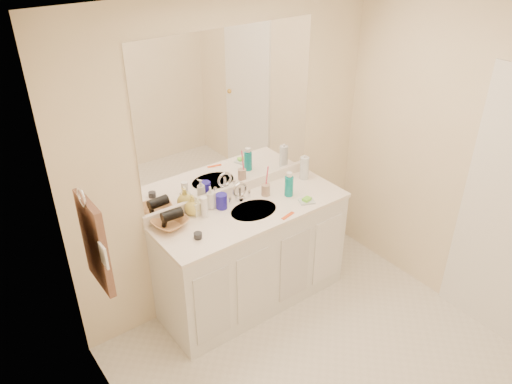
% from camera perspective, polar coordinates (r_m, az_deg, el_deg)
% --- Properties ---
extents(floor, '(2.60, 2.60, 0.00)m').
position_cam_1_polar(floor, '(3.74, 9.55, -20.33)').
color(floor, white).
rests_on(floor, ground).
extents(ceiling, '(2.60, 2.60, 0.02)m').
position_cam_1_polar(ceiling, '(2.46, 14.46, 18.39)').
color(ceiling, white).
rests_on(ceiling, wall_back).
extents(wall_back, '(2.60, 0.02, 2.40)m').
position_cam_1_polar(wall_back, '(3.78, -2.95, 3.96)').
color(wall_back, '#FCE9C5').
rests_on(wall_back, floor).
extents(wall_left, '(0.02, 2.60, 2.40)m').
position_cam_1_polar(wall_left, '(2.33, -11.87, -16.26)').
color(wall_left, '#FCE9C5').
rests_on(wall_left, floor).
extents(wall_right, '(0.02, 2.60, 2.40)m').
position_cam_1_polar(wall_right, '(3.89, 24.70, 1.87)').
color(wall_right, '#FCE9C5').
rests_on(wall_right, floor).
extents(vanity_cabinet, '(1.50, 0.55, 0.85)m').
position_cam_1_polar(vanity_cabinet, '(3.99, -0.43, -7.49)').
color(vanity_cabinet, white).
rests_on(vanity_cabinet, floor).
extents(countertop, '(1.52, 0.57, 0.03)m').
position_cam_1_polar(countertop, '(3.74, -0.46, -2.14)').
color(countertop, white).
rests_on(countertop, vanity_cabinet).
extents(backsplash, '(1.52, 0.03, 0.08)m').
position_cam_1_polar(backsplash, '(3.90, -2.72, 0.18)').
color(backsplash, white).
rests_on(backsplash, countertop).
extents(sink_basin, '(0.37, 0.37, 0.02)m').
position_cam_1_polar(sink_basin, '(3.73, -0.28, -2.24)').
color(sink_basin, silver).
rests_on(sink_basin, countertop).
extents(faucet, '(0.02, 0.02, 0.11)m').
position_cam_1_polar(faucet, '(3.82, -1.88, -0.22)').
color(faucet, silver).
rests_on(faucet, countertop).
extents(mirror, '(1.48, 0.01, 1.20)m').
position_cam_1_polar(mirror, '(3.63, -3.05, 9.03)').
color(mirror, white).
rests_on(mirror, wall_back).
extents(blue_mug, '(0.09, 0.09, 0.12)m').
position_cam_1_polar(blue_mug, '(3.73, -3.96, -1.06)').
color(blue_mug, '#1E17A2').
rests_on(blue_mug, countertop).
extents(tan_cup, '(0.09, 0.09, 0.09)m').
position_cam_1_polar(tan_cup, '(3.89, 1.11, 0.25)').
color(tan_cup, tan).
rests_on(tan_cup, countertop).
extents(toothbrush, '(0.01, 0.04, 0.21)m').
position_cam_1_polar(toothbrush, '(3.84, 1.25, 1.64)').
color(toothbrush, '#FF436B').
rests_on(toothbrush, tan_cup).
extents(mouthwash_bottle, '(0.09, 0.09, 0.16)m').
position_cam_1_polar(mouthwash_bottle, '(3.88, 3.78, 0.66)').
color(mouthwash_bottle, '#0B8A8D').
rests_on(mouthwash_bottle, countertop).
extents(clear_pump_bottle, '(0.08, 0.08, 0.19)m').
position_cam_1_polar(clear_pump_bottle, '(4.12, 5.54, 2.74)').
color(clear_pump_bottle, silver).
rests_on(clear_pump_bottle, countertop).
extents(soap_dish, '(0.14, 0.13, 0.01)m').
position_cam_1_polar(soap_dish, '(3.84, 5.81, -1.05)').
color(soap_dish, silver).
rests_on(soap_dish, countertop).
extents(green_soap, '(0.07, 0.06, 0.02)m').
position_cam_1_polar(green_soap, '(3.83, 5.82, -0.83)').
color(green_soap, '#79E738').
rests_on(green_soap, soap_dish).
extents(orange_comb, '(0.13, 0.05, 0.01)m').
position_cam_1_polar(orange_comb, '(3.66, 3.66, -2.72)').
color(orange_comb, '#E74A18').
rests_on(orange_comb, countertop).
extents(dark_jar, '(0.07, 0.07, 0.04)m').
position_cam_1_polar(dark_jar, '(3.43, -6.66, -4.97)').
color(dark_jar, '#232428').
rests_on(dark_jar, countertop).
extents(extra_white_bottle, '(0.05, 0.05, 0.16)m').
position_cam_1_polar(extra_white_bottle, '(3.62, -5.93, -1.73)').
color(extra_white_bottle, white).
rests_on(extra_white_bottle, countertop).
extents(soap_bottle_white, '(0.09, 0.09, 0.18)m').
position_cam_1_polar(soap_bottle_white, '(3.72, -5.21, -0.65)').
color(soap_bottle_white, silver).
rests_on(soap_bottle_white, countertop).
extents(soap_bottle_cream, '(0.07, 0.08, 0.15)m').
position_cam_1_polar(soap_bottle_cream, '(3.66, -6.80, -1.54)').
color(soap_bottle_cream, '#F0EDC3').
rests_on(soap_bottle_cream, countertop).
extents(soap_bottle_yellow, '(0.14, 0.14, 0.15)m').
position_cam_1_polar(soap_bottle_yellow, '(3.67, -7.26, -1.47)').
color(soap_bottle_yellow, '#DDCB56').
rests_on(soap_bottle_yellow, countertop).
extents(wicker_basket, '(0.29, 0.29, 0.06)m').
position_cam_1_polar(wicker_basket, '(3.57, -9.80, -3.50)').
color(wicker_basket, '#B37A48').
rests_on(wicker_basket, countertop).
extents(hair_dryer, '(0.15, 0.08, 0.08)m').
position_cam_1_polar(hair_dryer, '(3.55, -9.60, -2.58)').
color(hair_dryer, black).
rests_on(hair_dryer, wicker_basket).
extents(towel_ring, '(0.01, 0.11, 0.11)m').
position_cam_1_polar(towel_ring, '(2.72, -19.31, -0.60)').
color(towel_ring, silver).
rests_on(towel_ring, wall_left).
extents(hand_towel, '(0.04, 0.32, 0.55)m').
position_cam_1_polar(hand_towel, '(2.88, -17.94, -5.62)').
color(hand_towel, brown).
rests_on(hand_towel, towel_ring).
extents(switch_plate, '(0.01, 0.08, 0.13)m').
position_cam_1_polar(switch_plate, '(2.69, -17.02, -6.96)').
color(switch_plate, white).
rests_on(switch_plate, wall_left).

